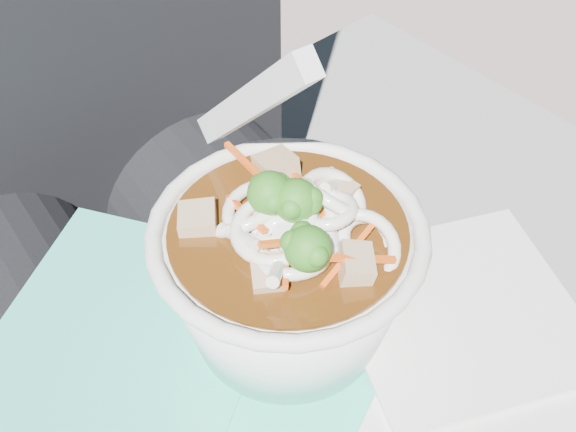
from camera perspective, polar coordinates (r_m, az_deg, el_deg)
person_body at (r=0.55m, az=-7.43°, el=-8.42°), size 0.34×0.94×1.01m
plastic_bag at (r=0.43m, az=3.02°, el=-14.16°), size 0.35×0.39×0.02m
napkins at (r=0.45m, az=13.76°, el=-9.35°), size 0.17×0.21×0.01m
udon_bowl at (r=0.41m, az=0.04°, el=-3.63°), size 0.17×0.17×0.18m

